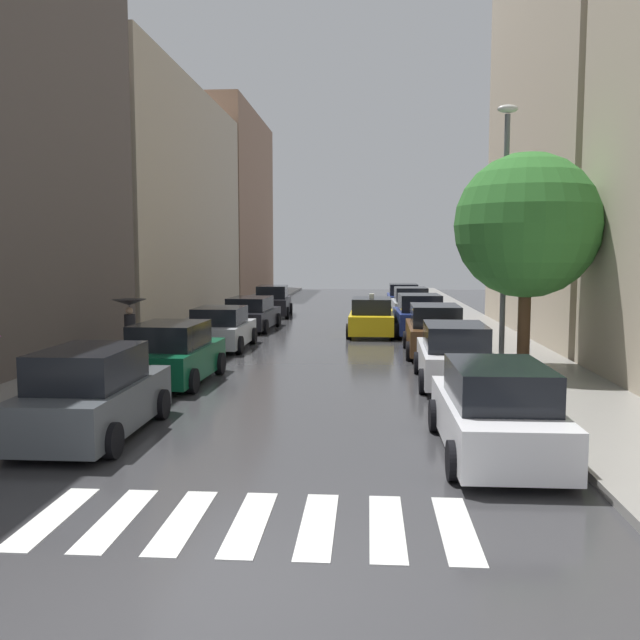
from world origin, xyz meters
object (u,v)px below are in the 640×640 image
(parked_car_left_nearest, at_px, (93,395))
(lamp_post_right, at_px, (505,220))
(parked_car_right_nearest, at_px, (496,412))
(parked_car_right_sixth, at_px, (403,298))
(parked_car_left_fourth, at_px, (251,314))
(pedestrian_foreground, at_px, (129,313))
(parked_car_left_fifth, at_px, (273,302))
(parked_car_right_third, at_px, (434,331))
(parked_car_right_fourth, at_px, (419,316))
(parked_car_left_third, at_px, (221,329))
(parked_car_right_fifth, at_px, (410,305))
(taxi_midroad, at_px, (372,318))
(parked_car_right_second, at_px, (454,356))
(street_tree_right, at_px, (527,226))
(parked_car_left_second, at_px, (172,355))

(parked_car_left_nearest, height_order, lamp_post_right, lamp_post_right)
(parked_car_right_nearest, height_order, lamp_post_right, lamp_post_right)
(parked_car_left_nearest, relative_size, parked_car_right_sixth, 1.00)
(parked_car_left_fourth, height_order, pedestrian_foreground, pedestrian_foreground)
(parked_car_left_fifth, relative_size, parked_car_right_sixth, 0.99)
(parked_car_right_third, bearing_deg, parked_car_right_sixth, 1.65)
(parked_car_right_fourth, height_order, lamp_post_right, lamp_post_right)
(parked_car_right_third, relative_size, parked_car_right_fourth, 1.07)
(parked_car_left_third, bearing_deg, parked_car_left_nearest, -178.43)
(parked_car_right_third, relative_size, lamp_post_right, 0.59)
(parked_car_left_fourth, bearing_deg, parked_car_right_fourth, -98.29)
(parked_car_right_fifth, distance_m, taxi_midroad, 6.75)
(parked_car_right_third, bearing_deg, taxi_midroad, 22.53)
(parked_car_left_fourth, distance_m, parked_car_right_second, 14.75)
(lamp_post_right, bearing_deg, parked_car_right_fourth, 101.29)
(parked_car_left_third, xyz_separation_m, parked_car_right_fifth, (7.69, 11.01, 0.08))
(parked_car_left_fourth, height_order, parked_car_left_fifth, parked_car_left_fifth)
(taxi_midroad, height_order, lamp_post_right, lamp_post_right)
(parked_car_left_third, height_order, parked_car_right_fifth, parked_car_right_fifth)
(parked_car_left_third, height_order, street_tree_right, street_tree_right)
(street_tree_right, distance_m, lamp_post_right, 0.77)
(parked_car_right_fourth, bearing_deg, pedestrian_foreground, 124.83)
(parked_car_left_second, height_order, pedestrian_foreground, pedestrian_foreground)
(parked_car_left_fourth, xyz_separation_m, parked_car_right_sixth, (7.57, 10.79, 0.06))
(parked_car_left_fourth, xyz_separation_m, pedestrian_foreground, (-2.53, -9.00, 0.84))
(parked_car_left_nearest, distance_m, parked_car_left_second, 5.50)
(parked_car_left_fourth, relative_size, lamp_post_right, 0.63)
(parked_car_left_fourth, bearing_deg, street_tree_right, -135.18)
(parked_car_left_nearest, bearing_deg, street_tree_right, -52.96)
(pedestrian_foreground, distance_m, street_tree_right, 12.92)
(parked_car_left_third, xyz_separation_m, parked_car_right_fourth, (7.67, 4.75, 0.09))
(parked_car_right_sixth, relative_size, taxi_midroad, 0.96)
(parked_car_right_fourth, height_order, taxi_midroad, taxi_midroad)
(parked_car_left_nearest, height_order, parked_car_right_nearest, parked_car_left_nearest)
(parked_car_left_fourth, relative_size, parked_car_right_second, 1.08)
(parked_car_left_second, distance_m, parked_car_left_third, 6.70)
(parked_car_right_fifth, relative_size, parked_car_right_sixth, 0.96)
(parked_car_right_fourth, relative_size, parked_car_right_fifth, 1.03)
(parked_car_right_fourth, xyz_separation_m, taxi_midroad, (-2.05, -0.16, -0.06))
(parked_car_right_third, bearing_deg, parked_car_left_second, 128.04)
(parked_car_left_fourth, bearing_deg, parked_car_left_third, -177.66)
(parked_car_right_third, distance_m, street_tree_right, 5.66)
(parked_car_right_third, relative_size, street_tree_right, 0.72)
(parked_car_left_nearest, height_order, parked_car_right_second, parked_car_left_nearest)
(parked_car_left_second, bearing_deg, parked_car_right_fifth, -21.05)
(parked_car_right_sixth, height_order, street_tree_right, street_tree_right)
(parked_car_right_fifth, relative_size, taxi_midroad, 0.92)
(parked_car_right_fourth, distance_m, pedestrian_foreground, 12.64)
(parked_car_left_second, xyz_separation_m, parked_car_left_fourth, (-0.06, 12.94, -0.05))
(parked_car_left_fifth, relative_size, parked_car_right_nearest, 0.94)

